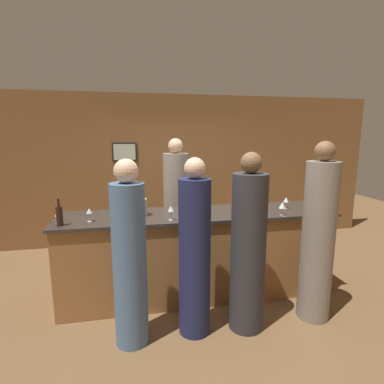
# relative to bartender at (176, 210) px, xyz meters

# --- Properties ---
(ground_plane) EXTENTS (14.00, 14.00, 0.00)m
(ground_plane) POSITION_rel_bartender_xyz_m (0.17, -0.83, -0.93)
(ground_plane) COLOR brown
(back_wall) EXTENTS (8.00, 0.08, 2.80)m
(back_wall) POSITION_rel_bartender_xyz_m (0.17, 1.30, 0.47)
(back_wall) COLOR brown
(back_wall) RESTS_ON ground_plane
(bar_counter) EXTENTS (3.43, 0.81, 1.09)m
(bar_counter) POSITION_rel_bartender_xyz_m (0.17, -0.83, -0.39)
(bar_counter) COLOR #996638
(bar_counter) RESTS_ON ground_plane
(bartender) EXTENTS (0.38, 0.38, 2.00)m
(bartender) POSITION_rel_bartender_xyz_m (0.00, 0.00, 0.00)
(bartender) COLOR gray
(bartender) RESTS_ON ground_plane
(guest_0) EXTENTS (0.32, 0.32, 1.83)m
(guest_0) POSITION_rel_bartender_xyz_m (-0.04, -1.59, -0.07)
(guest_0) COLOR #1E234C
(guest_0) RESTS_ON ground_plane
(guest_1) EXTENTS (0.32, 0.32, 1.83)m
(guest_1) POSITION_rel_bartender_xyz_m (-0.69, -1.63, -0.07)
(guest_1) COLOR #4C6B93
(guest_1) RESTS_ON ground_plane
(guest_2) EXTENTS (0.35, 0.35, 1.99)m
(guest_2) POSITION_rel_bartender_xyz_m (1.33, -1.59, -0.00)
(guest_2) COLOR gray
(guest_2) RESTS_ON ground_plane
(guest_3) EXTENTS (0.36, 0.36, 1.88)m
(guest_3) POSITION_rel_bartender_xyz_m (0.52, -1.62, -0.06)
(guest_3) COLOR #2D2D33
(guest_3) RESTS_ON ground_plane
(wine_bottle_0) EXTENTS (0.08, 0.08, 0.32)m
(wine_bottle_0) POSITION_rel_bartender_xyz_m (0.78, -0.55, 0.28)
(wine_bottle_0) COLOR black
(wine_bottle_0) RESTS_ON bar_counter
(wine_bottle_1) EXTENTS (0.08, 0.08, 0.28)m
(wine_bottle_1) POSITION_rel_bartender_xyz_m (0.80, -0.85, 0.26)
(wine_bottle_1) COLOR black
(wine_bottle_1) RESTS_ON bar_counter
(wine_bottle_2) EXTENTS (0.07, 0.07, 0.30)m
(wine_bottle_2) POSITION_rel_bartender_xyz_m (-1.41, -1.08, 0.27)
(wine_bottle_2) COLOR black
(wine_bottle_2) RESTS_ON bar_counter
(ice_bucket) EXTENTS (0.18, 0.18, 0.21)m
(ice_bucket) POSITION_rel_bartender_xyz_m (-0.56, -0.83, 0.26)
(ice_bucket) COLOR #9E9993
(ice_bucket) RESTS_ON bar_counter
(wine_glass_0) EXTENTS (0.07, 0.07, 0.17)m
(wine_glass_0) POSITION_rel_bartender_xyz_m (-0.22, -1.09, 0.28)
(wine_glass_0) COLOR silver
(wine_glass_0) RESTS_ON bar_counter
(wine_glass_1) EXTENTS (0.07, 0.07, 0.15)m
(wine_glass_1) POSITION_rel_bartender_xyz_m (-1.12, -0.98, 0.27)
(wine_glass_1) COLOR silver
(wine_glass_1) RESTS_ON bar_counter
(wine_glass_2) EXTENTS (0.08, 0.08, 0.16)m
(wine_glass_2) POSITION_rel_bartender_xyz_m (1.14, -1.13, 0.27)
(wine_glass_2) COLOR silver
(wine_glass_2) RESTS_ON bar_counter
(wine_glass_3) EXTENTS (0.07, 0.07, 0.15)m
(wine_glass_3) POSITION_rel_bartender_xyz_m (1.35, -0.83, 0.27)
(wine_glass_3) COLOR silver
(wine_glass_3) RESTS_ON bar_counter
(wine_glass_4) EXTENTS (0.06, 0.06, 0.14)m
(wine_glass_4) POSITION_rel_bartender_xyz_m (-1.46, -0.97, 0.26)
(wine_glass_4) COLOR silver
(wine_glass_4) RESTS_ON bar_counter
(wine_glass_5) EXTENTS (0.07, 0.07, 0.15)m
(wine_glass_5) POSITION_rel_bartender_xyz_m (0.13, -0.93, 0.27)
(wine_glass_5) COLOR silver
(wine_glass_5) RESTS_ON bar_counter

